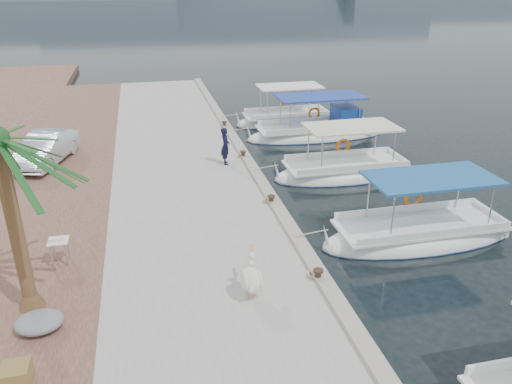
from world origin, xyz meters
TOP-DOWN VIEW (x-y plane):
  - ground at (0.00, 0.00)m, footprint 400.00×400.00m
  - concrete_quay at (-3.00, 5.00)m, footprint 6.00×40.00m
  - quay_curb at (-0.22, 5.00)m, footprint 0.44×40.00m
  - cobblestone_strip at (-8.00, 5.00)m, footprint 4.00×40.00m
  - fishing_caique_b at (3.97, -1.26)m, footprint 6.76×2.30m
  - fishing_caique_c at (3.78, 4.64)m, footprint 6.39×2.36m
  - fishing_caique_d at (4.49, 10.30)m, footprint 7.59×2.43m
  - fishing_caique_e at (3.60, 13.17)m, footprint 6.03×2.20m
  - mooring_bollards at (-0.35, 1.50)m, footprint 0.28×20.28m
  - pelican at (-2.25, -3.83)m, footprint 0.65×1.42m
  - fisherman at (-1.23, 5.96)m, footprint 0.43×0.62m
  - parked_car at (-8.79, 7.79)m, footprint 2.51×4.29m
  - wooden_crate at (-7.47, -5.66)m, footprint 0.55×0.55m
  - tarp_bundle at (-7.30, -3.98)m, footprint 1.10×0.90m
  - folding_table at (-7.18, -1.02)m, footprint 0.55×0.55m

SIDE VIEW (x-z plane):
  - ground at x=0.00m, z-range 0.00..0.00m
  - fishing_caique_b at x=3.97m, z-range -1.29..1.54m
  - fishing_caique_c at x=3.78m, z-range -1.29..1.54m
  - fishing_caique_e at x=3.60m, z-range -1.29..1.54m
  - fishing_caique_d at x=4.49m, z-range -1.23..1.60m
  - concrete_quay at x=-3.00m, z-range 0.00..0.50m
  - cobblestone_strip at x=-8.00m, z-range 0.00..0.50m
  - quay_curb at x=-0.22m, z-range 0.50..0.62m
  - mooring_bollards at x=-0.35m, z-range 0.53..0.86m
  - tarp_bundle at x=-7.30m, z-range 0.50..0.90m
  - wooden_crate at x=-7.47m, z-range 0.50..0.94m
  - folding_table at x=-7.18m, z-range 0.66..1.39m
  - pelican at x=-2.25m, z-range 0.52..1.61m
  - parked_car at x=-8.79m, z-range 0.50..1.84m
  - fisherman at x=-1.23m, z-range 0.50..2.11m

